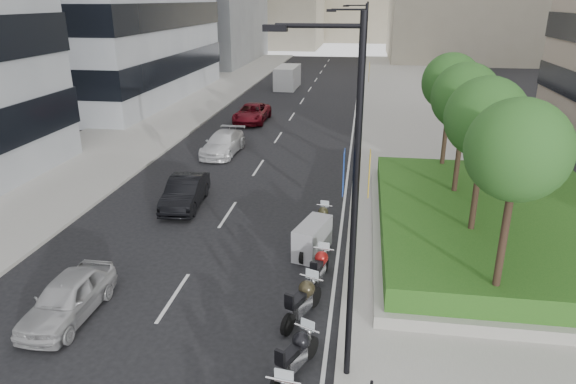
% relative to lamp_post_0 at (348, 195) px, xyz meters
% --- Properties ---
extents(sidewalk_right, '(10.00, 100.00, 0.15)m').
position_rel_lamp_post_0_xyz_m(sidewalk_right, '(4.86, 29.00, -4.99)').
color(sidewalk_right, '#9E9B93').
rests_on(sidewalk_right, ground).
extents(sidewalk_left, '(8.00, 100.00, 0.15)m').
position_rel_lamp_post_0_xyz_m(sidewalk_left, '(-16.14, 29.00, -4.99)').
color(sidewalk_left, '#9E9B93').
rests_on(sidewalk_left, ground).
extents(lane_edge, '(0.12, 100.00, 0.01)m').
position_rel_lamp_post_0_xyz_m(lane_edge, '(-0.44, 29.00, -5.06)').
color(lane_edge, silver).
rests_on(lane_edge, ground).
extents(lane_centre, '(0.12, 100.00, 0.01)m').
position_rel_lamp_post_0_xyz_m(lane_centre, '(-5.64, 29.00, -5.06)').
color(lane_centre, silver).
rests_on(lane_centre, ground).
extents(planter, '(10.00, 14.00, 0.40)m').
position_rel_lamp_post_0_xyz_m(planter, '(5.86, 9.00, -4.72)').
color(planter, '#9F9D94').
rests_on(planter, sidewalk_right).
extents(hedge, '(9.40, 13.40, 0.80)m').
position_rel_lamp_post_0_xyz_m(hedge, '(5.86, 9.00, -4.12)').
color(hedge, '#154714').
rests_on(hedge, planter).
extents(tree_0, '(2.80, 2.80, 6.30)m').
position_rel_lamp_post_0_xyz_m(tree_0, '(4.36, 3.00, 0.36)').
color(tree_0, '#332319').
rests_on(tree_0, planter).
extents(tree_1, '(2.80, 2.80, 6.30)m').
position_rel_lamp_post_0_xyz_m(tree_1, '(4.36, 7.00, 0.36)').
color(tree_1, '#332319').
rests_on(tree_1, planter).
extents(tree_2, '(2.80, 2.80, 6.30)m').
position_rel_lamp_post_0_xyz_m(tree_2, '(4.36, 11.00, 0.36)').
color(tree_2, '#332319').
rests_on(tree_2, planter).
extents(tree_3, '(2.80, 2.80, 6.30)m').
position_rel_lamp_post_0_xyz_m(tree_3, '(4.36, 15.00, 0.36)').
color(tree_3, '#332319').
rests_on(tree_3, planter).
extents(lamp_post_0, '(2.34, 0.45, 9.00)m').
position_rel_lamp_post_0_xyz_m(lamp_post_0, '(0.00, 0.00, 0.00)').
color(lamp_post_0, black).
rests_on(lamp_post_0, ground).
extents(lamp_post_1, '(2.34, 0.45, 9.00)m').
position_rel_lamp_post_0_xyz_m(lamp_post_1, '(0.00, 17.00, 0.00)').
color(lamp_post_1, black).
rests_on(lamp_post_1, ground).
extents(lamp_post_2, '(2.34, 0.45, 9.00)m').
position_rel_lamp_post_0_xyz_m(lamp_post_2, '(0.00, 35.00, 0.00)').
color(lamp_post_2, black).
rests_on(lamp_post_2, ground).
extents(motorcycle_2, '(1.09, 2.10, 1.12)m').
position_rel_lamp_post_0_xyz_m(motorcycle_2, '(-1.15, -0.04, -4.47)').
color(motorcycle_2, black).
rests_on(motorcycle_2, ground).
extents(motorcycle_3, '(1.10, 2.27, 1.19)m').
position_rel_lamp_post_0_xyz_m(motorcycle_3, '(-1.28, 2.42, -4.43)').
color(motorcycle_3, black).
rests_on(motorcycle_3, ground).
extents(motorcycle_4, '(0.73, 2.18, 1.09)m').
position_rel_lamp_post_0_xyz_m(motorcycle_4, '(-0.97, 4.63, -4.48)').
color(motorcycle_4, black).
rests_on(motorcycle_4, ground).
extents(motorcycle_5, '(1.40, 2.27, 1.28)m').
position_rel_lamp_post_0_xyz_m(motorcycle_5, '(-1.43, 6.73, -4.42)').
color(motorcycle_5, black).
rests_on(motorcycle_5, ground).
extents(motorcycle_6, '(0.68, 2.02, 1.01)m').
position_rel_lamp_post_0_xyz_m(motorcycle_6, '(-1.25, 8.85, -4.53)').
color(motorcycle_6, black).
rests_on(motorcycle_6, ground).
extents(car_a, '(1.62, 3.91, 1.32)m').
position_rel_lamp_post_0_xyz_m(car_a, '(-8.40, 1.50, -4.40)').
color(car_a, '#AEAEB0').
rests_on(car_a, ground).
extents(car_b, '(1.82, 4.37, 1.40)m').
position_rel_lamp_post_0_xyz_m(car_b, '(-7.86, 10.72, -4.36)').
color(car_b, black).
rests_on(car_b, ground).
extents(car_c, '(2.16, 4.83, 1.38)m').
position_rel_lamp_post_0_xyz_m(car_c, '(-8.40, 19.46, -4.38)').
color(car_c, silver).
rests_on(car_c, ground).
extents(car_d, '(2.40, 5.11, 1.41)m').
position_rel_lamp_post_0_xyz_m(car_d, '(-8.51, 28.57, -4.36)').
color(car_d, maroon).
rests_on(car_d, ground).
extents(delivery_van, '(2.27, 5.64, 2.35)m').
position_rel_lamp_post_0_xyz_m(delivery_van, '(-8.16, 45.16, -3.97)').
color(delivery_van, silver).
rests_on(delivery_van, ground).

